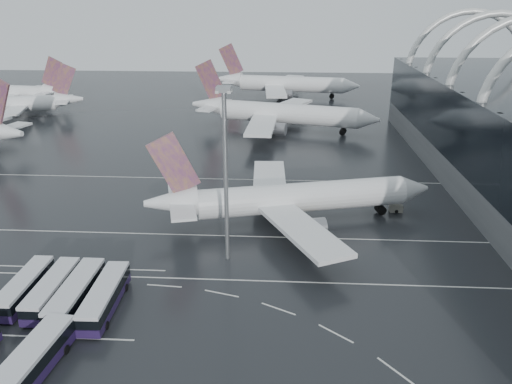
# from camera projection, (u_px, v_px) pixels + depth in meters

# --- Properties ---
(ground) EXTENTS (420.00, 420.00, 0.00)m
(ground) POSITION_uv_depth(u_px,v_px,m) (233.00, 273.00, 72.77)
(ground) COLOR black
(ground) RESTS_ON ground
(lane_marking_near) EXTENTS (120.00, 0.25, 0.01)m
(lane_marking_near) POSITION_uv_depth(u_px,v_px,m) (232.00, 280.00, 70.91)
(lane_marking_near) COLOR silver
(lane_marking_near) RESTS_ON ground
(lane_marking_mid) EXTENTS (120.00, 0.25, 0.01)m
(lane_marking_mid) POSITION_uv_depth(u_px,v_px,m) (240.00, 236.00, 83.92)
(lane_marking_mid) COLOR silver
(lane_marking_mid) RESTS_ON ground
(lane_marking_far) EXTENTS (120.00, 0.25, 0.01)m
(lane_marking_far) POSITION_uv_depth(u_px,v_px,m) (251.00, 180.00, 109.95)
(lane_marking_far) COLOR silver
(lane_marking_far) RESTS_ON ground
(bus_bay_line_south) EXTENTS (28.00, 0.25, 0.01)m
(bus_bay_line_south) POSITION_uv_depth(u_px,v_px,m) (18.00, 336.00, 59.20)
(bus_bay_line_south) COLOR silver
(bus_bay_line_south) RESTS_ON ground
(bus_bay_line_north) EXTENTS (28.00, 0.25, 0.01)m
(bus_bay_line_north) POSITION_uv_depth(u_px,v_px,m) (72.00, 268.00, 74.08)
(bus_bay_line_north) COLOR silver
(bus_bay_line_north) RESTS_ON ground
(airliner_main) EXTENTS (51.09, 44.16, 17.49)m
(airliner_main) POSITION_uv_depth(u_px,v_px,m) (288.00, 199.00, 87.78)
(airliner_main) COLOR white
(airliner_main) RESTS_ON ground
(airliner_gate_b) EXTENTS (57.30, 50.77, 20.13)m
(airliner_gate_b) POSITION_uv_depth(u_px,v_px,m) (278.00, 114.00, 149.26)
(airliner_gate_b) COLOR white
(airliner_gate_b) RESTS_ON ground
(airliner_gate_c) EXTENTS (57.83, 52.82, 20.61)m
(airliner_gate_c) POSITION_uv_depth(u_px,v_px,m) (284.00, 84.00, 198.87)
(airliner_gate_c) COLOR white
(airliner_gate_c) RESTS_ON ground
(jet_remote_mid) EXTENTS (39.80, 32.30, 17.48)m
(jet_remote_mid) POSITION_uv_depth(u_px,v_px,m) (23.00, 104.00, 165.58)
(jet_remote_mid) COLOR white
(jet_remote_mid) RESTS_ON ground
(jet_remote_far) EXTENTS (41.59, 33.57, 18.09)m
(jet_remote_far) POSITION_uv_depth(u_px,v_px,m) (19.00, 93.00, 183.89)
(jet_remote_far) COLOR white
(jet_remote_far) RESTS_ON ground
(bus_row_near_a) EXTENTS (3.03, 12.41, 3.05)m
(bus_row_near_a) POSITION_uv_depth(u_px,v_px,m) (25.00, 287.00, 66.04)
(bus_row_near_a) COLOR #21133C
(bus_row_near_a) RESTS_ON ground
(bus_row_near_b) EXTENTS (3.04, 12.60, 3.10)m
(bus_row_near_b) POSITION_uv_depth(u_px,v_px,m) (52.00, 290.00, 65.45)
(bus_row_near_b) COLOR #21133C
(bus_row_near_b) RESTS_ON ground
(bus_row_near_c) EXTENTS (3.32, 13.58, 3.34)m
(bus_row_near_c) POSITION_uv_depth(u_px,v_px,m) (76.00, 294.00, 64.32)
(bus_row_near_c) COLOR #21133C
(bus_row_near_c) RESTS_ON ground
(bus_row_near_d) EXTENTS (3.41, 13.27, 3.25)m
(bus_row_near_d) POSITION_uv_depth(u_px,v_px,m) (105.00, 297.00, 63.75)
(bus_row_near_d) COLOR #21133C
(bus_row_near_d) RESTS_ON ground
(bus_row_far_c) EXTENTS (4.50, 14.19, 3.43)m
(bus_row_far_c) POSITION_uv_depth(u_px,v_px,m) (29.00, 366.00, 51.65)
(bus_row_far_c) COLOR #21133C
(bus_row_far_c) RESTS_ON ground
(floodlight_mast) EXTENTS (2.02, 2.02, 26.30)m
(floodlight_mast) POSITION_uv_depth(u_px,v_px,m) (225.00, 156.00, 70.80)
(floodlight_mast) COLOR gray
(floodlight_mast) RESTS_ON ground
(gse_cart_belly_b) EXTENTS (2.39, 1.42, 1.31)m
(gse_cart_belly_b) POSITION_uv_depth(u_px,v_px,m) (356.00, 187.00, 103.56)
(gse_cart_belly_b) COLOR slate
(gse_cart_belly_b) RESTS_ON ground
(gse_cart_belly_c) EXTENTS (2.37, 1.40, 1.30)m
(gse_cart_belly_c) POSITION_uv_depth(u_px,v_px,m) (313.00, 229.00, 85.04)
(gse_cart_belly_c) COLOR gold
(gse_cart_belly_c) RESTS_ON ground
(gse_cart_belly_d) EXTENTS (2.39, 1.41, 1.30)m
(gse_cart_belly_d) POSITION_uv_depth(u_px,v_px,m) (396.00, 208.00, 93.37)
(gse_cart_belly_d) COLOR slate
(gse_cart_belly_d) RESTS_ON ground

